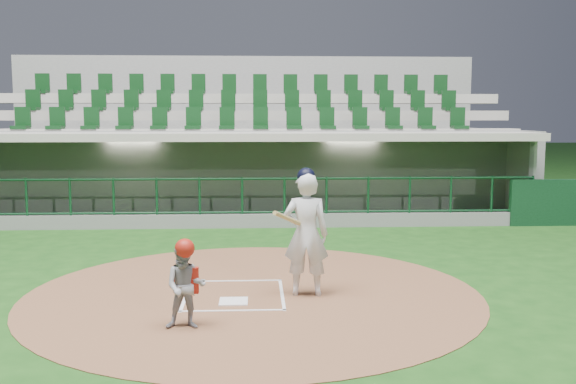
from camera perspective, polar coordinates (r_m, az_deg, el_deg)
The scene contains 8 objects.
ground at distance 10.55m, azimuth -4.73°, elevation -8.71°, with size 120.00×120.00×0.00m, color #153F12.
dirt_circle at distance 10.35m, azimuth -3.08°, elevation -8.97°, with size 7.20×7.20×0.01m, color brown.
home_plate at distance 9.87m, azimuth -4.86°, elevation -9.66°, with size 0.43×0.43×0.02m, color white.
batter_box_chalk at distance 10.25m, azimuth -4.78°, elevation -9.06°, with size 1.55×1.80×0.01m.
dugout_structure at distance 18.09m, azimuth -3.83°, elevation 0.84°, with size 16.40×3.70×3.00m.
seating_deck at distance 21.12m, azimuth -3.83°, elevation 2.92°, with size 17.00×6.72×5.15m.
batter at distance 10.00m, azimuth 1.60°, elevation -3.61°, with size 0.92×0.91×2.01m.
catcher at distance 8.63m, azimuth -9.10°, elevation -8.09°, with size 0.55×0.43×1.20m.
Camera 1 is at (0.35, -10.17, 2.79)m, focal length 40.00 mm.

